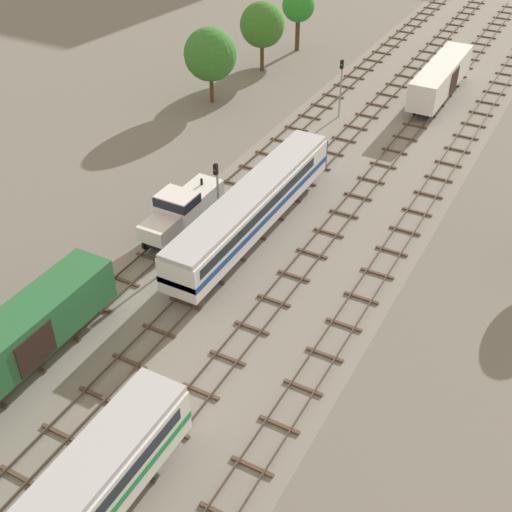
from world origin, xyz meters
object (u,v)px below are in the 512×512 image
freight_boxcar_centre_left_far (441,77)px  signal_post_nearest (341,81)px  freight_boxcar_far_left_near (17,339)px  shunter_loco_far_left_mid (181,208)px  diesel_railcar_left_midfar (253,205)px  signal_post_near (217,189)px

freight_boxcar_centre_left_far → signal_post_nearest: 11.79m
freight_boxcar_far_left_near → shunter_loco_far_left_mid: (-0.01, 16.56, -0.44)m
shunter_loco_far_left_mid → signal_post_nearest: 24.50m
freight_boxcar_far_left_near → shunter_loco_far_left_mid: 16.57m
freight_boxcar_centre_left_far → freight_boxcar_far_left_near: bearing=-101.2°
freight_boxcar_centre_left_far → diesel_railcar_left_midfar: bearing=-99.0°
diesel_railcar_left_midfar → signal_post_nearest: 22.51m
signal_post_near → freight_boxcar_centre_left_far: bearing=77.0°
signal_post_nearest → freight_boxcar_far_left_near: bearing=-93.5°
freight_boxcar_far_left_near → signal_post_nearest: (2.47, 40.88, 1.29)m
freight_boxcar_centre_left_far → signal_post_nearest: bearing=-129.4°
freight_boxcar_far_left_near → signal_post_near: 17.96m
freight_boxcar_far_left_near → diesel_railcar_left_midfar: diesel_railcar_left_midfar is taller
freight_boxcar_far_left_near → signal_post_near: bearing=82.1°
freight_boxcar_far_left_near → shunter_loco_far_left_mid: freight_boxcar_far_left_near is taller
shunter_loco_far_left_mid → freight_boxcar_centre_left_far: bearing=73.5°
shunter_loco_far_left_mid → diesel_railcar_left_midfar: 5.36m
freight_boxcar_far_left_near → freight_boxcar_centre_left_far: (9.90, 49.93, 0.00)m
freight_boxcar_far_left_near → diesel_railcar_left_midfar: 19.18m
diesel_railcar_left_midfar → signal_post_near: (-2.47, -0.79, 1.09)m
diesel_railcar_left_midfar → signal_post_near: size_ratio=3.50×
signal_post_near → signal_post_nearest: bearing=90.0°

